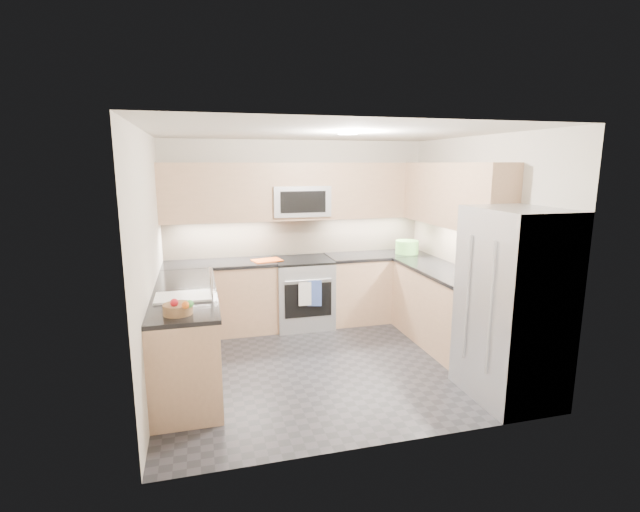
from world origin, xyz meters
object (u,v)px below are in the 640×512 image
(fruit_basket, at_px, (178,309))
(utensil_bowl, at_px, (407,247))
(microwave, at_px, (300,201))
(refrigerator, at_px, (513,305))
(cutting_board, at_px, (267,260))
(gas_range, at_px, (303,293))

(fruit_basket, bearing_deg, utensil_bowl, 33.09)
(microwave, relative_size, refrigerator, 0.42)
(refrigerator, distance_m, cutting_board, 3.07)
(microwave, distance_m, fruit_basket, 2.73)
(microwave, distance_m, refrigerator, 3.04)
(refrigerator, relative_size, fruit_basket, 7.36)
(utensil_bowl, bearing_deg, gas_range, 178.32)
(refrigerator, height_order, fruit_basket, refrigerator)
(microwave, distance_m, utensil_bowl, 1.65)
(microwave, height_order, refrigerator, microwave)
(gas_range, relative_size, utensil_bowl, 2.84)
(gas_range, distance_m, microwave, 1.25)
(gas_range, distance_m, cutting_board, 0.69)
(refrigerator, height_order, utensil_bowl, refrigerator)
(gas_range, height_order, refrigerator, refrigerator)
(utensil_bowl, bearing_deg, fruit_basket, -146.91)
(cutting_board, bearing_deg, fruit_basket, -117.86)
(utensil_bowl, bearing_deg, cutting_board, 179.74)
(fruit_basket, bearing_deg, cutting_board, 62.14)
(refrigerator, xyz_separation_m, cutting_board, (-1.93, 2.39, 0.05))
(utensil_bowl, distance_m, cutting_board, 1.99)
(microwave, relative_size, fruit_basket, 3.11)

